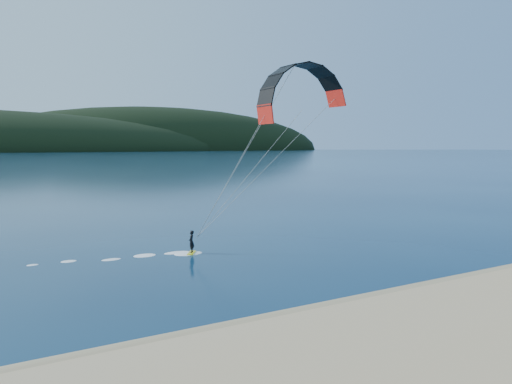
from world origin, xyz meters
The scene contains 3 objects.
ground centered at (0.00, 0.00, 0.00)m, with size 1800.00×1800.00×0.00m, color #071E39.
wet_sand centered at (0.00, 4.50, 0.05)m, with size 220.00×2.50×0.10m.
kitesurfer_near centered at (7.47, 15.13, 9.31)m, with size 20.42×6.93×12.32m.
Camera 1 is at (-11.29, -12.05, 7.41)m, focal length 34.37 mm.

